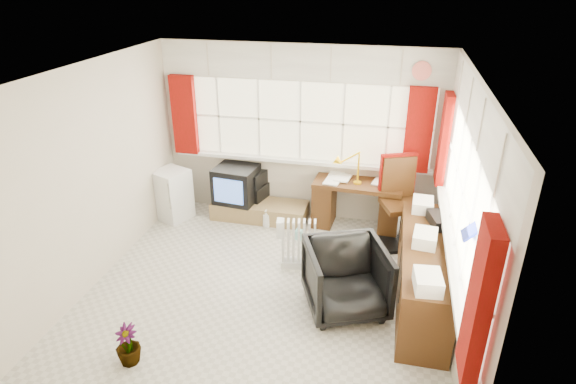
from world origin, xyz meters
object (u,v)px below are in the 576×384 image
office_chair (346,279)px  crt_tv (236,184)px  desk_lamp (359,161)px  desk (357,201)px  mini_fridge (172,194)px  task_chair (399,197)px  credenza (423,273)px  radiator (299,248)px  tv_bench (260,210)px

office_chair → crt_tv: 2.58m
desk_lamp → desk: bearing=80.7°
crt_tv → mini_fridge: size_ratio=0.85×
task_chair → mini_fridge: task_chair is taller
office_chair → credenza: credenza is taller
radiator → crt_tv: (-1.17, 1.13, 0.25)m
task_chair → credenza: size_ratio=0.60×
desk_lamp → mini_fridge: bearing=-174.3°
credenza → mini_fridge: credenza is taller
radiator → mini_fridge: mini_fridge is taller
desk → crt_tv: bearing=-177.6°
task_chair → credenza: task_chair is taller
desk_lamp → mini_fridge: desk_lamp is taller
desk → crt_tv: (-1.77, -0.07, 0.12)m
radiator → desk_lamp: bearing=62.4°
desk_lamp → radiator: bearing=-117.6°
desk → desk_lamp: 0.64m
task_chair → office_chair: (-0.50, -1.63, -0.26)m
task_chair → mini_fridge: bearing=-178.6°
desk_lamp → crt_tv: size_ratio=0.74×
task_chair → radiator: 1.54m
credenza → crt_tv: 3.04m
desk_lamp → crt_tv: desk_lamp is taller
crt_tv → mini_fridge: bearing=-163.6°
desk → credenza: 1.82m
desk_lamp → radiator: desk_lamp is taller
crt_tv → mini_fridge: (-0.90, -0.27, -0.14)m
desk → tv_bench: size_ratio=0.89×
task_chair → mini_fridge: size_ratio=1.61×
task_chair → office_chair: size_ratio=1.44×
desk → credenza: credenza is taller
desk → office_chair: (0.06, -1.89, -0.01)m
desk → mini_fridge: size_ratio=1.67×
desk → task_chair: (0.55, -0.26, 0.25)m
office_chair → mini_fridge: (-2.73, 1.55, -0.01)m
radiator → credenza: (1.46, -0.40, 0.13)m
office_chair → mini_fridge: bearing=128.4°
desk → radiator: (-0.60, -1.20, -0.13)m
tv_bench → crt_tv: bearing=179.1°
office_chair → crt_tv: (-1.82, 1.81, 0.13)m
desk_lamp → radiator: 1.48m
tv_bench → task_chair: bearing=-5.2°
credenza → radiator: bearing=164.8°
office_chair → radiator: (-0.66, 0.68, -0.12)m
task_chair → crt_tv: (-2.32, 0.19, -0.13)m
desk → desk_lamp: size_ratio=2.65×
office_chair → mini_fridge: office_chair is taller
office_chair → tv_bench: office_chair is taller
desk_lamp → tv_bench: bearing=-179.9°
credenza → mini_fridge: 3.75m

